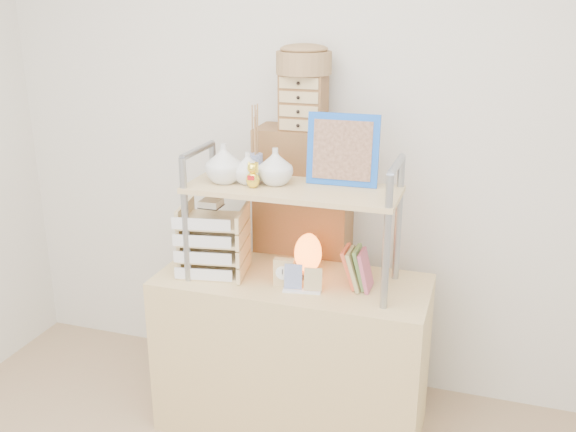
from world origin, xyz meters
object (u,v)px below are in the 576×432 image
(cabinet, at_px, (303,262))
(salt_lamp, at_px, (308,254))
(letter_tray, at_px, (213,243))
(desk, at_px, (292,354))

(cabinet, relative_size, salt_lamp, 6.86)
(letter_tray, distance_m, salt_lamp, 0.43)
(letter_tray, bearing_deg, salt_lamp, 12.44)
(desk, relative_size, salt_lamp, 6.10)
(desk, relative_size, letter_tray, 3.51)
(desk, height_order, cabinet, cabinet)
(desk, relative_size, cabinet, 0.89)
(desk, height_order, letter_tray, letter_tray)
(cabinet, bearing_deg, salt_lamp, -72.10)
(salt_lamp, bearing_deg, letter_tray, -167.56)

